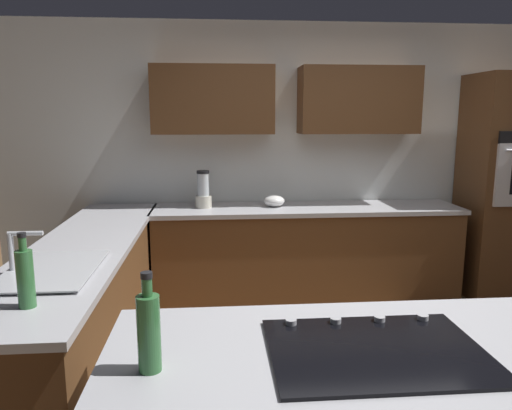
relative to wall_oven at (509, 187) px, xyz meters
name	(u,v)px	position (x,y,z in m)	size (l,w,h in m)	color
ground_plane	(372,401)	(1.85, 1.72, -1.06)	(14.00, 14.00, 0.00)	brown
wall_back	(305,147)	(1.91, -0.33, 0.37)	(6.00, 0.44, 2.60)	silver
lower_cabinets_back	(306,256)	(1.95, 0.00, -0.63)	(2.80, 0.60, 0.86)	brown
countertop_back	(307,209)	(1.95, 0.00, -0.18)	(2.84, 0.64, 0.04)	#B2B2B7
lower_cabinets_side	(87,310)	(3.67, 1.17, -0.63)	(0.60, 2.90, 0.86)	brown
countertop_side	(83,246)	(3.67, 1.17, -0.18)	(0.64, 2.94, 0.04)	#B2B2B7
island_top	(376,358)	(2.23, 2.81, -0.18)	(1.95, 0.94, 0.04)	#B2B2B7
wall_oven	(509,187)	(0.00, 0.00, 0.00)	(0.80, 0.66, 2.11)	brown
sink_unit	(50,270)	(3.68, 1.79, -0.14)	(0.46, 0.70, 0.23)	#515456
cooktop	(376,350)	(2.23, 2.80, -0.15)	(0.76, 0.56, 0.03)	black
blender	(203,192)	(2.90, -0.04, -0.01)	(0.15, 0.15, 0.34)	beige
mixing_bowl	(274,201)	(2.25, -0.04, -0.11)	(0.19, 0.19, 0.11)	white
dish_soap_bottle	(25,277)	(3.62, 2.27, -0.02)	(0.07, 0.07, 0.34)	#336B38
oil_bottle	(149,331)	(3.01, 2.87, -0.02)	(0.08, 0.08, 0.34)	#336B38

